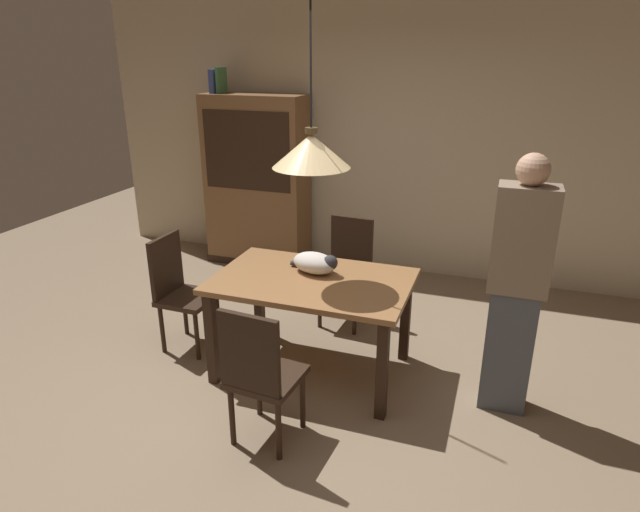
% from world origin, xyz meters
% --- Properties ---
extents(ground, '(10.00, 10.00, 0.00)m').
position_xyz_m(ground, '(0.00, 0.00, 0.00)').
color(ground, '#847056').
extents(back_wall, '(6.40, 0.10, 2.90)m').
position_xyz_m(back_wall, '(0.00, 2.65, 1.45)').
color(back_wall, beige).
rests_on(back_wall, ground).
extents(dining_table, '(1.40, 0.90, 0.75)m').
position_xyz_m(dining_table, '(0.02, 0.38, 0.65)').
color(dining_table, olive).
rests_on(dining_table, ground).
extents(chair_near_front, '(0.43, 0.43, 0.93)m').
position_xyz_m(chair_near_front, '(0.01, -0.50, 0.51)').
color(chair_near_front, black).
rests_on(chair_near_front, ground).
extents(chair_left_side, '(0.41, 0.41, 0.93)m').
position_xyz_m(chair_left_side, '(-1.11, 0.38, 0.51)').
color(chair_left_side, black).
rests_on(chair_left_side, ground).
extents(chair_far_back, '(0.43, 0.43, 0.93)m').
position_xyz_m(chair_far_back, '(0.02, 1.26, 0.51)').
color(chair_far_back, black).
rests_on(chair_far_back, ground).
extents(cat_sleeping, '(0.40, 0.30, 0.16)m').
position_xyz_m(cat_sleeping, '(0.00, 0.50, 0.83)').
color(cat_sleeping, silver).
rests_on(cat_sleeping, dining_table).
extents(pendant_lamp, '(0.52, 0.52, 1.30)m').
position_xyz_m(pendant_lamp, '(0.02, 0.38, 1.66)').
color(pendant_lamp, beige).
extents(hutch_bookcase, '(1.12, 0.45, 1.85)m').
position_xyz_m(hutch_bookcase, '(-1.34, 2.32, 0.89)').
color(hutch_bookcase, brown).
rests_on(hutch_bookcase, ground).
extents(book_blue_wide, '(0.06, 0.24, 0.24)m').
position_xyz_m(book_blue_wide, '(-1.76, 2.32, 1.97)').
color(book_blue_wide, '#384C93').
rests_on(book_blue_wide, hutch_bookcase).
extents(book_green_slim, '(0.03, 0.20, 0.26)m').
position_xyz_m(book_green_slim, '(-1.70, 2.32, 1.98)').
color(book_green_slim, '#427A4C').
rests_on(book_green_slim, hutch_bookcase).
extents(person_standing, '(0.36, 0.22, 1.72)m').
position_xyz_m(person_standing, '(1.38, 0.40, 0.87)').
color(person_standing, '#4C515B').
rests_on(person_standing, ground).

